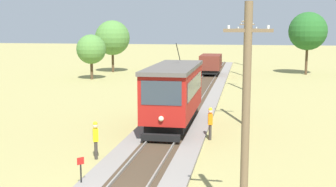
# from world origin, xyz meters

# --- Properties ---
(red_tram) EXTENTS (2.60, 8.54, 4.79)m
(red_tram) POSITION_xyz_m (0.00, 12.79, 2.19)
(red_tram) COLOR maroon
(red_tram) RESTS_ON rail_right
(freight_car) EXTENTS (2.40, 5.20, 2.31)m
(freight_car) POSITION_xyz_m (0.00, 40.68, 1.56)
(freight_car) COLOR maroon
(freight_car) RESTS_ON rail_right
(utility_pole_foreground) EXTENTS (1.40, 0.30, 6.85)m
(utility_pole_foreground) POSITION_xyz_m (4.22, -0.09, 3.52)
(utility_pole_foreground) COLOR brown
(utility_pole_foreground) RESTS_ON ground
(utility_pole_near_tram) EXTENTS (1.40, 0.51, 6.74)m
(utility_pole_near_tram) POSITION_xyz_m (4.22, 14.66, 3.47)
(utility_pole_near_tram) COLOR brown
(utility_pole_near_tram) RESTS_ON ground
(utility_pole_mid) EXTENTS (1.40, 0.29, 7.10)m
(utility_pole_mid) POSITION_xyz_m (4.22, 29.63, 3.65)
(utility_pole_mid) COLOR brown
(utility_pole_mid) RESTS_ON ground
(utility_pole_far) EXTENTS (1.40, 0.29, 7.49)m
(utility_pole_far) POSITION_xyz_m (4.22, 41.55, 3.84)
(utility_pole_far) COLOR brown
(utility_pole_far) RESTS_ON ground
(utility_pole_distant) EXTENTS (1.40, 0.43, 7.70)m
(utility_pole_distant) POSITION_xyz_m (4.22, 56.03, 3.94)
(utility_pole_distant) COLOR brown
(utility_pole_distant) RESTS_ON ground
(trackside_signal_marker) EXTENTS (0.21, 0.21, 1.18)m
(trackside_signal_marker) POSITION_xyz_m (-1.95, 2.55, 0.67)
(trackside_signal_marker) COLOR black
(trackside_signal_marker) RESTS_ON ground
(track_worker) EXTENTS (0.37, 0.44, 1.78)m
(track_worker) POSITION_xyz_m (-2.59, 6.12, 0.98)
(track_worker) COLOR #38332D
(track_worker) RESTS_ON ground
(second_worker) EXTENTS (0.29, 0.41, 1.78)m
(second_worker) POSITION_xyz_m (2.37, 10.53, 0.98)
(second_worker) COLOR #38332D
(second_worker) RESTS_ON ground
(tree_left_near) EXTENTS (3.37, 3.37, 5.16)m
(tree_left_near) POSITION_xyz_m (-13.26, 35.25, 3.46)
(tree_left_near) COLOR #4C3823
(tree_left_near) RESTS_ON ground
(tree_left_far) EXTENTS (4.76, 4.76, 7.83)m
(tree_left_far) POSITION_xyz_m (11.73, 44.75, 5.44)
(tree_left_far) COLOR #4C3823
(tree_left_far) RESTS_ON ground
(tree_right_far) EXTENTS (4.57, 4.57, 6.83)m
(tree_right_far) POSITION_xyz_m (-13.22, 43.36, 4.54)
(tree_right_far) COLOR #4C3823
(tree_right_far) RESTS_ON ground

